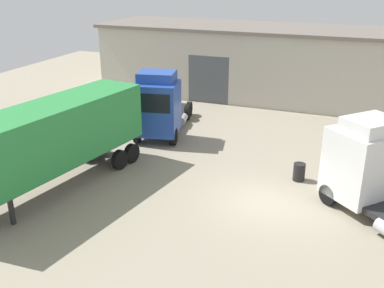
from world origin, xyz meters
TOP-DOWN VIEW (x-y plane):
  - ground_plane at (0.00, 0.00)m, footprint 60.00×60.00m
  - warehouse_building at (0.00, 17.45)m, footprint 34.11×7.40m
  - tractor_unit_white at (4.32, 0.97)m, footprint 6.40×6.14m
  - container_trailer_green at (-9.28, -2.29)m, footprint 4.19×10.73m
  - tractor_unit_blue at (-7.69, 5.88)m, footprint 3.84×7.09m
  - oil_drum at (1.22, 2.84)m, footprint 0.58×0.58m

SIDE VIEW (x-z plane):
  - ground_plane at x=0.00m, z-range 0.00..0.00m
  - oil_drum at x=1.22m, z-range 0.00..0.88m
  - tractor_unit_white at x=4.32m, z-range -0.13..3.93m
  - tractor_unit_blue at x=-7.69m, z-range -0.13..4.02m
  - container_trailer_green at x=-9.28m, z-range 0.55..4.67m
  - warehouse_building at x=0.00m, z-range 0.01..5.53m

